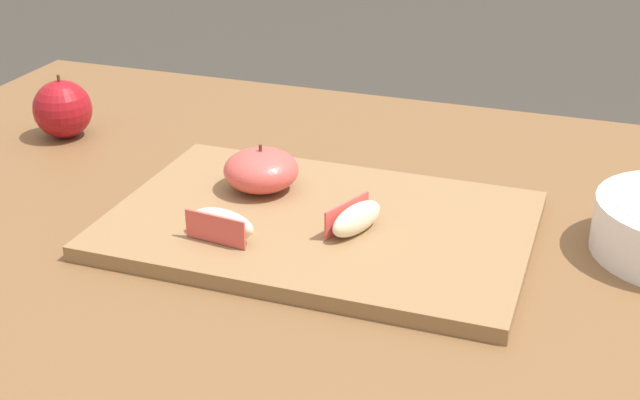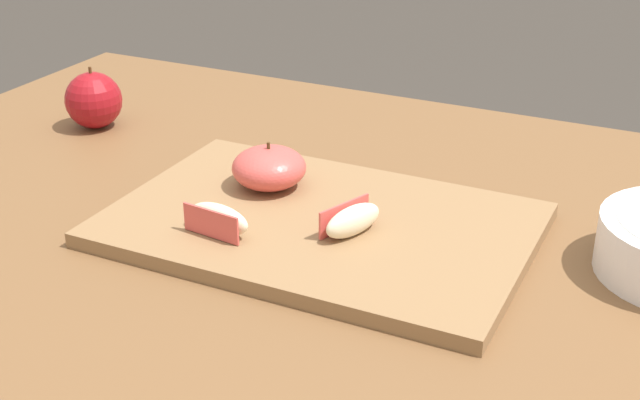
{
  "view_description": "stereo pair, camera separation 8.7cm",
  "coord_description": "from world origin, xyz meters",
  "px_view_note": "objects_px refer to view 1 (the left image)",
  "views": [
    {
      "loc": [
        0.21,
        -0.77,
        1.17
      ],
      "look_at": [
        -0.05,
        -0.03,
        0.79
      ],
      "focal_mm": 48.95,
      "sensor_mm": 36.0,
      "label": 1
    },
    {
      "loc": [
        0.29,
        -0.73,
        1.17
      ],
      "look_at": [
        -0.05,
        -0.03,
        0.79
      ],
      "focal_mm": 48.95,
      "sensor_mm": 36.0,
      "label": 2
    }
  ],
  "objects_px": {
    "apple_half_skin_up": "(261,170)",
    "cutting_board": "(320,225)",
    "apple_wedge_middle": "(221,224)",
    "whole_apple_red_delicious": "(63,109)",
    "apple_wedge_left": "(356,218)"
  },
  "relations": [
    {
      "from": "apple_half_skin_up",
      "to": "cutting_board",
      "type": "bearing_deg",
      "value": -28.51
    },
    {
      "from": "apple_wedge_middle",
      "to": "whole_apple_red_delicious",
      "type": "distance_m",
      "value": 0.39
    },
    {
      "from": "cutting_board",
      "to": "apple_wedge_middle",
      "type": "distance_m",
      "value": 0.11
    },
    {
      "from": "apple_wedge_left",
      "to": "whole_apple_red_delicious",
      "type": "distance_m",
      "value": 0.47
    },
    {
      "from": "apple_wedge_left",
      "to": "apple_wedge_middle",
      "type": "relative_size",
      "value": 1.02
    },
    {
      "from": "cutting_board",
      "to": "whole_apple_red_delicious",
      "type": "height_order",
      "value": "whole_apple_red_delicious"
    },
    {
      "from": "cutting_board",
      "to": "whole_apple_red_delicious",
      "type": "relative_size",
      "value": 5.09
    },
    {
      "from": "apple_wedge_middle",
      "to": "whole_apple_red_delicious",
      "type": "xyz_separation_m",
      "value": [
        -0.32,
        0.21,
        0.01
      ]
    },
    {
      "from": "apple_half_skin_up",
      "to": "apple_wedge_middle",
      "type": "xyz_separation_m",
      "value": [
        0.01,
        -0.12,
        -0.01
      ]
    },
    {
      "from": "apple_wedge_left",
      "to": "whole_apple_red_delicious",
      "type": "height_order",
      "value": "whole_apple_red_delicious"
    },
    {
      "from": "apple_wedge_middle",
      "to": "apple_wedge_left",
      "type": "bearing_deg",
      "value": 24.86
    },
    {
      "from": "cutting_board",
      "to": "whole_apple_red_delicious",
      "type": "bearing_deg",
      "value": 160.48
    },
    {
      "from": "apple_half_skin_up",
      "to": "apple_wedge_middle",
      "type": "relative_size",
      "value": 1.14
    },
    {
      "from": "apple_wedge_left",
      "to": "apple_half_skin_up",
      "type": "bearing_deg",
      "value": 153.54
    },
    {
      "from": "cutting_board",
      "to": "apple_wedge_left",
      "type": "bearing_deg",
      "value": -22.3
    }
  ]
}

